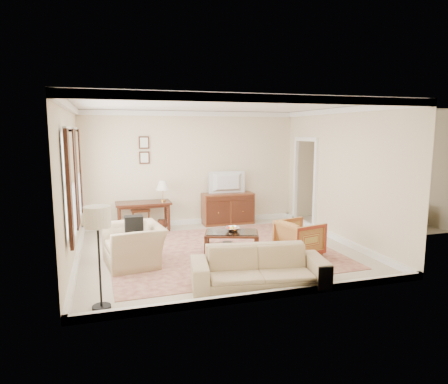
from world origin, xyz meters
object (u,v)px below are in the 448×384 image
sideboard (228,208)px  coffee_table (232,237)px  club_armchair (134,238)px  writing_desk (143,207)px  sofa (259,261)px  tv (228,175)px  striped_armchair (300,236)px

sideboard → coffee_table: sideboard is taller
sideboard → club_armchair: (-2.58, -2.59, 0.08)m
writing_desk → coffee_table: (1.49, -2.32, -0.26)m
club_armchair → sofa: 2.40m
club_armchair → sofa: (1.78, -1.60, -0.08)m
sideboard → tv: (0.00, -0.02, 0.87)m
tv → club_armchair: 3.72m
sofa → club_armchair: bearing=147.3°
tv → writing_desk: bearing=3.2°
striped_armchair → club_armchair: (-3.12, 0.37, 0.11)m
tv → striped_armchair: size_ratio=1.21×
coffee_table → sofa: 1.73m
sideboard → club_armchair: bearing=-134.9°
sideboard → club_armchair: size_ratio=1.18×
striped_armchair → sofa: 1.81m
coffee_table → club_armchair: 1.90m
sideboard → tv: size_ratio=1.43×
writing_desk → striped_armchair: size_ratio=1.71×
tv → club_armchair: size_ratio=0.83×
coffee_table → sofa: size_ratio=0.56×
sideboard → coffee_table: size_ratio=1.12×
club_armchair → tv: bearing=126.5°
tv → coffee_table: (-0.68, -2.44, -0.94)m
writing_desk → tv: 2.28m
sideboard → sofa: bearing=-100.7°
writing_desk → sofa: 4.28m
coffee_table → striped_armchair: (1.22, -0.50, 0.04)m
striped_armchair → sofa: size_ratio=0.36×
tv → club_armchair: bearing=44.9°
writing_desk → sofa: bearing=-71.2°
tv → sideboard: bearing=-90.0°
coffee_table → sofa: (-0.11, -1.73, 0.07)m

